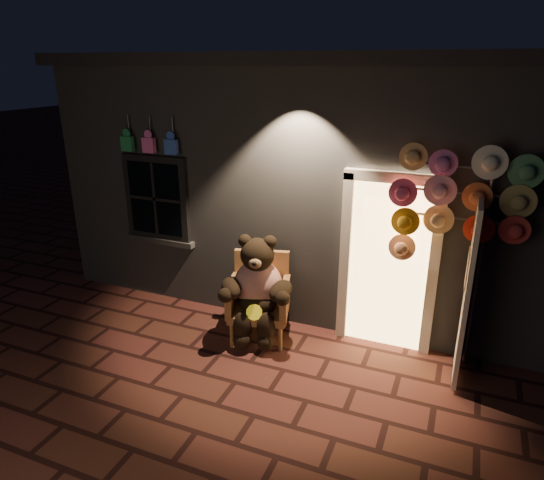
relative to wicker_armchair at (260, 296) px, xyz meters
The scene contains 5 objects.
ground 1.21m from the wicker_armchair, 81.44° to the right, with size 60.00×60.00×0.00m, color #542620.
shop_building 3.16m from the wicker_armchair, 86.83° to the left, with size 7.30×5.95×3.51m.
wicker_armchair is the anchor object (origin of this frame).
teddy_bear 0.22m from the wicker_armchair, 80.10° to the right, with size 0.94×0.85×1.34m.
hat_rack 2.62m from the wicker_armchair, ahead, with size 1.43×0.22×2.53m.
Camera 1 is at (2.09, -4.01, 3.34)m, focal length 32.00 mm.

